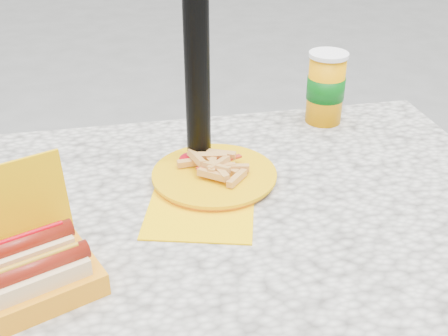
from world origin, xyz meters
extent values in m
cube|color=beige|center=(0.00, 0.00, 0.72)|extent=(1.20, 0.80, 0.05)
cylinder|color=black|center=(-0.50, 0.30, 0.35)|extent=(0.07, 0.07, 0.70)
cylinder|color=black|center=(0.50, 0.30, 0.35)|extent=(0.07, 0.07, 0.70)
cube|color=#E8A600|center=(-0.32, -0.18, 0.77)|extent=(0.26, 0.21, 0.04)
cube|color=#E7D28B|center=(-0.31, -0.21, 0.79)|extent=(0.19, 0.12, 0.05)
cylinder|color=maroon|center=(-0.31, -0.21, 0.82)|extent=(0.19, 0.10, 0.03)
cylinder|color=#BC7E14|center=(-0.31, -0.21, 0.83)|extent=(0.15, 0.07, 0.01)
cube|color=#E7D28B|center=(-0.34, -0.15, 0.79)|extent=(0.19, 0.12, 0.05)
cylinder|color=maroon|center=(-0.34, -0.15, 0.82)|extent=(0.19, 0.10, 0.03)
cylinder|color=#B2000B|center=(-0.34, -0.15, 0.83)|extent=(0.15, 0.07, 0.01)
cube|color=#FFBF00|center=(-0.03, -0.01, 0.75)|extent=(0.24, 0.24, 0.00)
cylinder|color=#E8A600|center=(0.02, 0.10, 0.76)|extent=(0.24, 0.24, 0.01)
cylinder|color=#E8A600|center=(0.02, 0.10, 0.76)|extent=(0.25, 0.25, 0.01)
cube|color=#E19C4D|center=(0.06, 0.09, 0.78)|extent=(0.06, 0.03, 0.01)
cube|color=#E19C4D|center=(0.04, 0.09, 0.77)|extent=(0.05, 0.05, 0.01)
cube|color=#E19C4D|center=(0.02, 0.09, 0.79)|extent=(0.03, 0.06, 0.01)
cube|color=#E19C4D|center=(0.01, 0.06, 0.78)|extent=(0.06, 0.05, 0.01)
cube|color=#E19C4D|center=(0.04, 0.13, 0.79)|extent=(0.06, 0.04, 0.01)
cube|color=#E19C4D|center=(0.06, 0.05, 0.78)|extent=(0.05, 0.05, 0.01)
cube|color=#E19C4D|center=(0.03, 0.09, 0.78)|extent=(0.06, 0.02, 0.01)
cube|color=#E19C4D|center=(-0.02, 0.13, 0.78)|extent=(0.06, 0.02, 0.01)
cube|color=#E19C4D|center=(0.02, 0.11, 0.79)|extent=(0.03, 0.06, 0.02)
cube|color=#E19C4D|center=(0.02, 0.08, 0.79)|extent=(0.06, 0.05, 0.02)
cube|color=#E19C4D|center=(0.03, 0.07, 0.78)|extent=(0.03, 0.06, 0.01)
cube|color=#E19C4D|center=(0.02, 0.12, 0.79)|extent=(0.06, 0.03, 0.02)
cube|color=#E19C4D|center=(-0.01, 0.12, 0.79)|extent=(0.03, 0.06, 0.02)
cube|color=#E19C4D|center=(0.03, 0.09, 0.79)|extent=(0.06, 0.05, 0.02)
ellipsoid|color=#B2000B|center=(-0.02, 0.15, 0.77)|extent=(0.05, 0.05, 0.02)
cube|color=#B42E18|center=(0.03, 0.11, 0.78)|extent=(0.10, 0.05, 0.00)
cylinder|color=#F99A00|center=(0.33, 0.32, 0.83)|extent=(0.09, 0.09, 0.16)
cylinder|color=#03560E|center=(0.33, 0.32, 0.84)|extent=(0.09, 0.09, 0.05)
cylinder|color=white|center=(0.33, 0.32, 0.92)|extent=(0.09, 0.09, 0.01)
camera|label=1|loc=(-0.16, -0.87, 1.34)|focal=45.00mm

